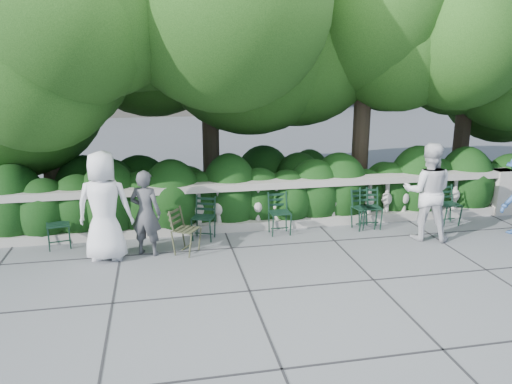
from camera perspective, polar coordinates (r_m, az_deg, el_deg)
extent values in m
plane|color=#56595E|center=(8.65, 1.31, -8.10)|extent=(90.00, 90.00, 0.00)
cube|color=#9E998E|center=(10.27, -0.87, -3.78)|extent=(12.00, 0.32, 0.18)
cube|color=#9E998E|center=(10.03, -0.89, 0.77)|extent=(12.00, 0.36, 0.14)
cube|color=#9E998E|center=(12.51, 26.15, 0.05)|extent=(0.44, 0.44, 1.00)
cylinder|color=#3F3023|center=(11.56, -22.38, 3.93)|extent=(0.40, 0.40, 2.80)
ellipsoid|color=#14340E|center=(10.96, -24.03, 15.25)|extent=(5.28, 5.28, 3.96)
cylinder|color=#3F3023|center=(11.95, -5.20, 6.78)|extent=(0.40, 0.40, 3.40)
ellipsoid|color=#14340E|center=(11.36, -5.25, 20.22)|extent=(6.24, 6.24, 4.68)
cylinder|color=#3F3023|center=(12.19, 11.86, 5.73)|extent=(0.40, 0.40, 3.00)
ellipsoid|color=#14340E|center=(11.63, 13.44, 17.20)|extent=(5.52, 5.52, 4.14)
cylinder|color=#3F3023|center=(14.07, 22.39, 5.30)|extent=(0.40, 0.40, 2.60)
ellipsoid|color=#14340E|center=(13.59, 24.22, 13.75)|extent=(4.80, 4.80, 3.60)
imported|color=white|center=(8.88, -16.98, -1.58)|extent=(1.02, 0.76, 1.92)
imported|color=#414247|center=(8.97, -12.49, -2.37)|extent=(0.66, 0.56, 1.54)
imported|color=silver|center=(10.04, 19.02, 0.02)|extent=(1.12, 1.02, 1.88)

